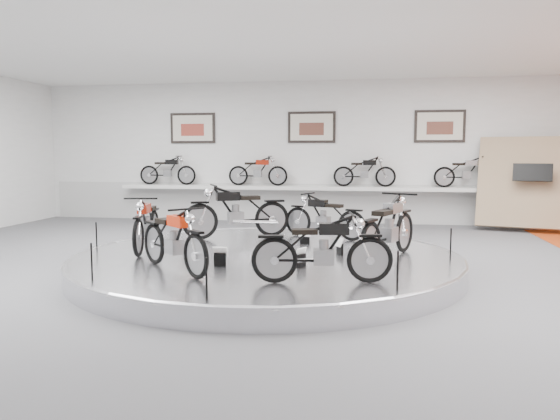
% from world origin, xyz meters
% --- Properties ---
extents(floor, '(16.00, 16.00, 0.00)m').
position_xyz_m(floor, '(0.00, 0.00, 0.00)').
color(floor, '#525255').
rests_on(floor, ground).
extents(ceiling, '(16.00, 16.00, 0.00)m').
position_xyz_m(ceiling, '(0.00, 0.00, 4.00)').
color(ceiling, white).
rests_on(ceiling, wall_back).
extents(wall_back, '(16.00, 0.00, 16.00)m').
position_xyz_m(wall_back, '(0.00, 7.00, 2.00)').
color(wall_back, white).
rests_on(wall_back, floor).
extents(dado_band, '(15.68, 0.04, 1.10)m').
position_xyz_m(dado_band, '(0.00, 6.98, 0.55)').
color(dado_band, '#BCBCBA').
rests_on(dado_band, floor).
extents(display_platform, '(6.40, 6.40, 0.30)m').
position_xyz_m(display_platform, '(0.00, 0.30, 0.15)').
color(display_platform, silver).
rests_on(display_platform, floor).
extents(platform_rim, '(6.40, 6.40, 0.10)m').
position_xyz_m(platform_rim, '(0.00, 0.30, 0.27)').
color(platform_rim, '#B2B2BA').
rests_on(platform_rim, display_platform).
extents(shelf, '(11.00, 0.55, 0.10)m').
position_xyz_m(shelf, '(0.00, 6.70, 1.00)').
color(shelf, silver).
rests_on(shelf, wall_back).
extents(poster_left, '(1.35, 0.06, 0.88)m').
position_xyz_m(poster_left, '(-3.50, 6.96, 2.70)').
color(poster_left, beige).
rests_on(poster_left, wall_back).
extents(poster_center, '(1.35, 0.06, 0.88)m').
position_xyz_m(poster_center, '(0.00, 6.96, 2.70)').
color(poster_center, beige).
rests_on(poster_center, wall_back).
extents(poster_right, '(1.35, 0.06, 0.88)m').
position_xyz_m(poster_right, '(3.50, 6.96, 2.70)').
color(poster_right, beige).
rests_on(poster_right, wall_back).
extents(display_panel, '(2.56, 1.52, 2.30)m').
position_xyz_m(display_panel, '(5.60, 6.10, 1.25)').
color(display_panel, '#987E5E').
rests_on(display_panel, floor).
extents(shelf_bike_a, '(1.22, 0.43, 0.73)m').
position_xyz_m(shelf_bike_a, '(-4.20, 6.70, 1.42)').
color(shelf_bike_a, black).
rests_on(shelf_bike_a, shelf).
extents(shelf_bike_b, '(1.22, 0.43, 0.73)m').
position_xyz_m(shelf_bike_b, '(-1.50, 6.70, 1.42)').
color(shelf_bike_b, maroon).
rests_on(shelf_bike_b, shelf).
extents(shelf_bike_c, '(1.22, 0.43, 0.73)m').
position_xyz_m(shelf_bike_c, '(1.50, 6.70, 1.42)').
color(shelf_bike_c, black).
rests_on(shelf_bike_c, shelf).
extents(shelf_bike_d, '(1.22, 0.43, 0.73)m').
position_xyz_m(shelf_bike_d, '(4.20, 6.70, 1.42)').
color(shelf_bike_d, '#B0B0B5').
rests_on(shelf_bike_d, shelf).
extents(bike_a, '(1.28, 1.85, 1.03)m').
position_xyz_m(bike_a, '(1.98, 0.21, 0.82)').
color(bike_a, '#B0B0B5').
rests_on(bike_a, display_platform).
extents(bike_b, '(1.60, 1.09, 0.89)m').
position_xyz_m(bike_b, '(0.79, 2.14, 0.74)').
color(bike_b, black).
rests_on(bike_b, display_platform).
extents(bike_c, '(1.92, 1.40, 1.07)m').
position_xyz_m(bike_c, '(-0.92, 1.88, 0.84)').
color(bike_c, black).
rests_on(bike_c, display_platform).
extents(bike_d, '(0.88, 1.70, 0.95)m').
position_xyz_m(bike_d, '(-2.13, 0.32, 0.78)').
color(bike_d, maroon).
rests_on(bike_d, display_platform).
extents(bike_e, '(1.56, 1.50, 0.94)m').
position_xyz_m(bike_e, '(-1.06, -1.22, 0.77)').
color(bike_e, red).
rests_on(bike_e, display_platform).
extents(bike_f, '(1.62, 0.80, 0.91)m').
position_xyz_m(bike_f, '(1.09, -1.59, 0.76)').
color(bike_f, black).
rests_on(bike_f, display_platform).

